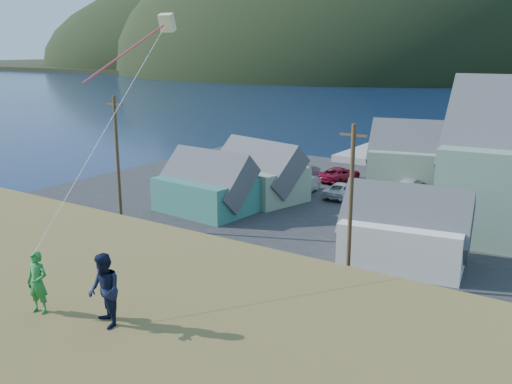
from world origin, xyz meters
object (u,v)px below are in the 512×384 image
Objects in this scene: kite_flyer_green at (38,283)px; shed_palegreen_near at (257,173)px; wharf at (461,161)px; shed_white at (405,229)px; kite_flyer_navy at (104,291)px; shed_teal at (206,185)px; shed_palegreen_far at (430,157)px.

shed_palegreen_near is at bearing 101.71° from kite_flyer_green.
shed_palegreen_near reaches higher than wharf.
kite_flyer_navy is (1.71, -24.96, 5.69)m from shed_white.
kite_flyer_green reaches higher than shed_teal.
kite_flyer_navy reaches higher than kite_flyer_green.
wharf is at bearing 89.29° from shed_white.
shed_teal reaches higher than wharf.
kite_flyer_navy is (19.22, -27.44, 5.73)m from shed_teal.
wharf is 34.26m from shed_white.
shed_teal is at bearing 162.40° from shed_white.
kite_flyer_green is (-0.09, -25.36, 5.59)m from shed_white.
kite_flyer_navy is (6.96, -58.77, 7.59)m from wharf.
wharf is at bearing 77.41° from shed_palegreen_far.
wharf is at bearing 73.11° from shed_teal.
wharf is 15.50× the size of kite_flyer_navy.
shed_palegreen_near is at bearing -144.39° from shed_palegreen_far.
kite_flyer_navy is at bearing -95.04° from shed_palegreen_far.
wharf is 12.71m from shed_palegreen_far.
shed_palegreen_far is at bearing -89.21° from wharf.
shed_white is 5.66× the size of kite_flyer_green.
shed_palegreen_far is 8.56× the size of kite_flyer_green.
kite_flyer_green is 0.88× the size of kite_flyer_navy.
wharf is 59.66m from kite_flyer_navy.
shed_teal is 0.85× the size of shed_palegreen_near.
kite_flyer_green is at bearing -53.47° from shed_teal.
wharf is 3.10× the size of shed_white.
shed_palegreen_near is at bearing 84.06° from shed_teal.
shed_palegreen_near is 0.77× the size of shed_palegreen_far.
kite_flyer_navy is at bearing -1.70° from kite_flyer_green.
wharf is at bearing 80.75° from kite_flyer_green.
wharf is 59.86m from kite_flyer_green.
shed_white is at bearing -89.99° from shed_palegreen_far.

